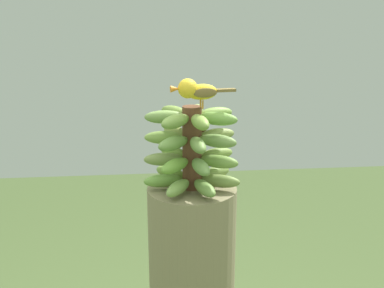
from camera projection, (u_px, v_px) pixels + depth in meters
name	position (u px, v px, depth m)	size (l,w,h in m)	color
banana_bunch	(192.00, 148.00, 1.35)	(0.28, 0.28, 0.24)	brown
perched_bird	(195.00, 90.00, 1.28)	(0.18, 0.06, 0.08)	#C68933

